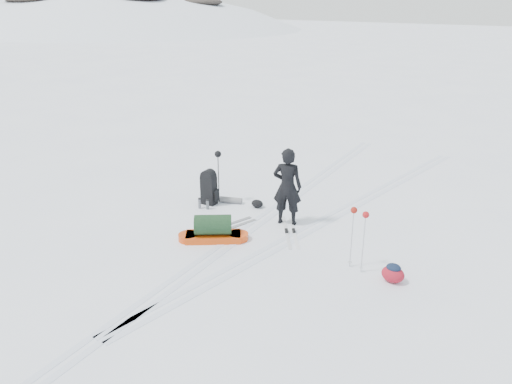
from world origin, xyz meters
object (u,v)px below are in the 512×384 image
pulk_sled (213,231)px  expedition_rucksack (212,188)px  skier (287,187)px  ski_poles_black (218,160)px

pulk_sled → expedition_rucksack: bearing=93.6°
skier → ski_poles_black: bearing=-24.0°
pulk_sled → expedition_rucksack: size_ratio=1.62×
skier → pulk_sled: 2.15m
ski_poles_black → expedition_rucksack: bearing=-113.6°
skier → expedition_rucksack: skier is taller
skier → expedition_rucksack: 2.43m
pulk_sled → ski_poles_black: 2.55m
pulk_sled → expedition_rucksack: (-1.43, 1.71, 0.22)m
skier → pulk_sled: bearing=41.9°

